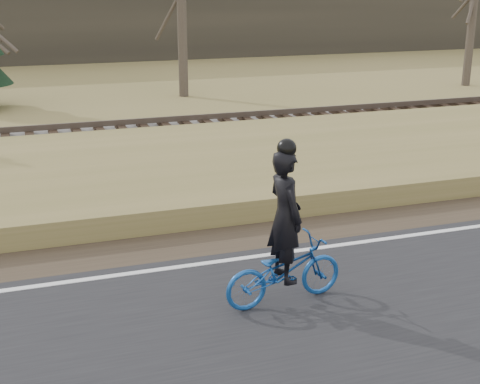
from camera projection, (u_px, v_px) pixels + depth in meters
name	position (u px, v px, depth m)	size (l,w,h in m)	color
ground	(247.00, 267.00, 10.69)	(120.00, 120.00, 0.00)	olive
road	(313.00, 342.00, 8.43)	(120.00, 6.00, 0.06)	black
edge_line	(243.00, 258.00, 10.85)	(120.00, 0.12, 0.01)	silver
shoulder	(225.00, 239.00, 11.77)	(120.00, 1.60, 0.04)	#473A2B
embankment	(183.00, 182.00, 14.41)	(120.00, 5.00, 0.44)	olive
ballast	(148.00, 142.00, 17.84)	(120.00, 3.00, 0.45)	slate
railroad	(148.00, 131.00, 17.75)	(120.00, 2.40, 0.29)	black
treeline_backdrop	(68.00, 5.00, 36.84)	(120.00, 4.00, 6.00)	#383328
cyclist	(284.00, 251.00, 9.18)	(1.84, 0.82, 2.35)	#154895
bare_tree_right	(473.00, 11.00, 27.87)	(0.36, 0.36, 6.24)	#4F463A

